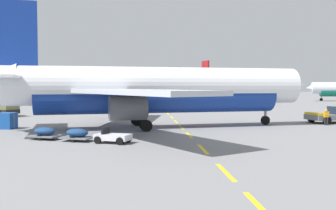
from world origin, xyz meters
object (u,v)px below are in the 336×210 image
at_px(airliner_far_center, 45,88).
at_px(uld_cargo_container, 6,121).
at_px(apron_light_mast_near, 10,31).
at_px(pushback_tug, 335,115).
at_px(airliner_far_right, 187,89).
at_px(ground_crew_worker, 326,116).
at_px(baggage_train, 78,134).
at_px(airliner_foreground, 154,89).

relative_size(airliner_far_center, uld_cargo_container, 16.72).
bearing_deg(apron_light_mast_near, airliner_far_center, 93.32).
distance_m(pushback_tug, uld_cargo_container, 36.06).
relative_size(uld_cargo_container, apron_light_mast_near, 0.07).
relative_size(airliner_far_right, uld_cargo_container, 15.17).
bearing_deg(pushback_tug, ground_crew_worker, -132.56).
bearing_deg(baggage_train, uld_cargo_container, 132.38).
xyz_separation_m(pushback_tug, airliner_far_center, (-51.91, 78.78, 2.75)).
height_order(airliner_foreground, baggage_train, airliner_foreground).
height_order(pushback_tug, apron_light_mast_near, apron_light_mast_near).
bearing_deg(airliner_foreground, pushback_tug, 10.29).
bearing_deg(uld_cargo_container, airliner_far_center, 101.02).
height_order(airliner_far_center, uld_cargo_container, airliner_far_center).
xyz_separation_m(uld_cargo_container, apron_light_mast_near, (-13.79, 43.74, 14.96)).
xyz_separation_m(airliner_foreground, ground_crew_worker, (18.74, 1.28, -2.95)).
bearing_deg(uld_cargo_container, pushback_tug, 5.65).
distance_m(airliner_far_center, baggage_train, 94.93).
relative_size(pushback_tug, airliner_far_center, 0.20).
xyz_separation_m(baggage_train, ground_crew_worker, (25.04, 10.34, 0.47)).
xyz_separation_m(airliner_foreground, apron_light_mast_near, (-28.60, 44.01, 11.81)).
bearing_deg(airliner_far_right, uld_cargo_container, -112.60).
bearing_deg(ground_crew_worker, baggage_train, -157.57).
height_order(ground_crew_worker, apron_light_mast_near, apron_light_mast_near).
bearing_deg(airliner_far_center, ground_crew_worker, -58.63).
relative_size(ground_crew_worker, uld_cargo_container, 0.93).
relative_size(pushback_tug, baggage_train, 0.76).
bearing_deg(uld_cargo_container, baggage_train, -47.62).
height_order(airliner_foreground, airliner_far_center, airliner_foreground).
bearing_deg(apron_light_mast_near, airliner_foreground, -56.99).
distance_m(pushback_tug, apron_light_mast_near, 65.60).
bearing_deg(apron_light_mast_near, airliner_far_right, 24.50).
bearing_deg(pushback_tug, baggage_train, -154.81).
relative_size(airliner_far_right, baggage_train, 3.37).
distance_m(baggage_train, ground_crew_worker, 27.09).
distance_m(airliner_foreground, pushback_tug, 21.64).
bearing_deg(ground_crew_worker, pushback_tug, 47.44).
height_order(airliner_far_center, airliner_far_right, airliner_far_center).
xyz_separation_m(pushback_tug, apron_light_mast_near, (-49.67, 40.19, 14.86)).
relative_size(airliner_foreground, baggage_train, 4.10).
bearing_deg(uld_cargo_container, airliner_foreground, -1.06).
distance_m(airliner_foreground, baggage_train, 11.55).
height_order(airliner_far_right, apron_light_mast_near, apron_light_mast_near).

